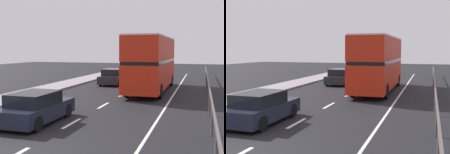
# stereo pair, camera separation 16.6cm
# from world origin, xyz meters

# --- Properties ---
(lane_paint_markings) EXTENTS (3.64, 46.00, 0.01)m
(lane_paint_markings) POSITION_xyz_m (2.21, 8.70, 0.00)
(lane_paint_markings) COLOR silver
(lane_paint_markings) RESTS_ON ground
(bridge_side_railing) EXTENTS (0.10, 42.00, 1.19)m
(bridge_side_railing) POSITION_xyz_m (5.81, 9.00, 0.96)
(bridge_side_railing) COLOR #534947
(bridge_side_railing) RESTS_ON ground
(double_decker_bus_red) EXTENTS (2.52, 10.29, 4.22)m
(double_decker_bus_red) POSITION_xyz_m (1.67, 15.04, 2.26)
(double_decker_bus_red) COLOR red
(double_decker_bus_red) RESTS_ON ground
(hatchback_car_near) EXTENTS (1.87, 4.09, 1.38)m
(hatchback_car_near) POSITION_xyz_m (-1.55, 3.59, 0.66)
(hatchback_car_near) COLOR black
(hatchback_car_near) RESTS_ON ground
(sedan_car_ahead) EXTENTS (1.94, 4.42, 1.46)m
(sedan_car_ahead) POSITION_xyz_m (-2.45, 18.25, 0.69)
(sedan_car_ahead) COLOR #21272C
(sedan_car_ahead) RESTS_ON ground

